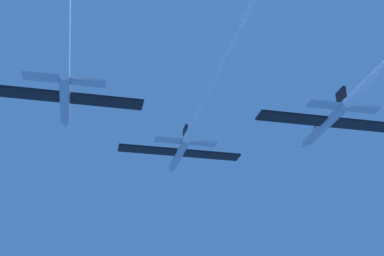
% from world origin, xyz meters
% --- Properties ---
extents(jet_lead, '(16.87, 65.86, 2.80)m').
position_xyz_m(jet_lead, '(0.56, -20.79, 0.62)').
color(jet_lead, '#B2BAC6').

